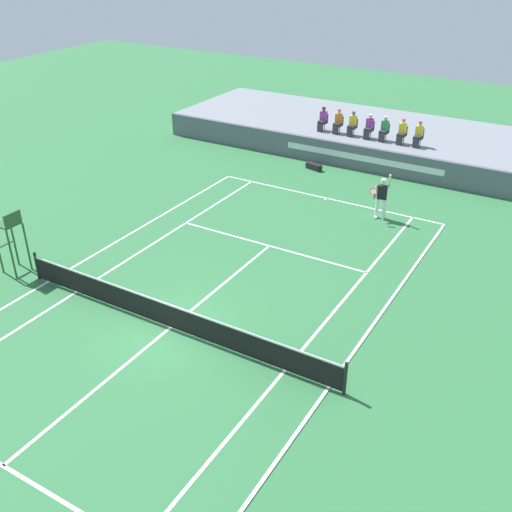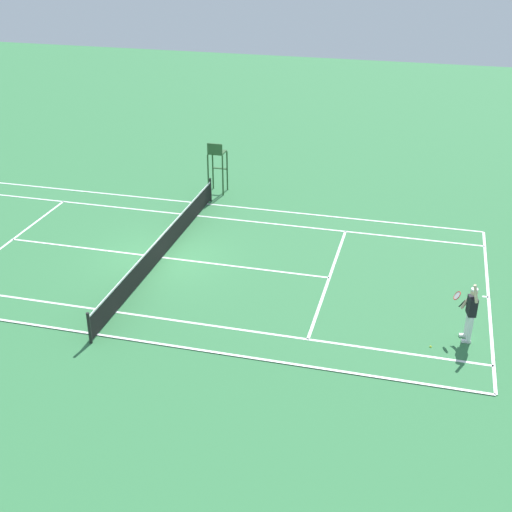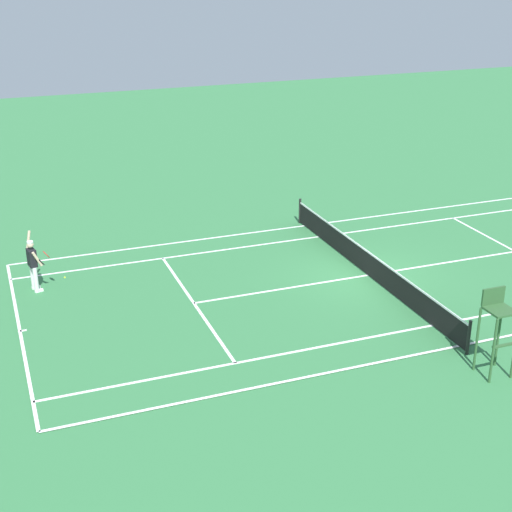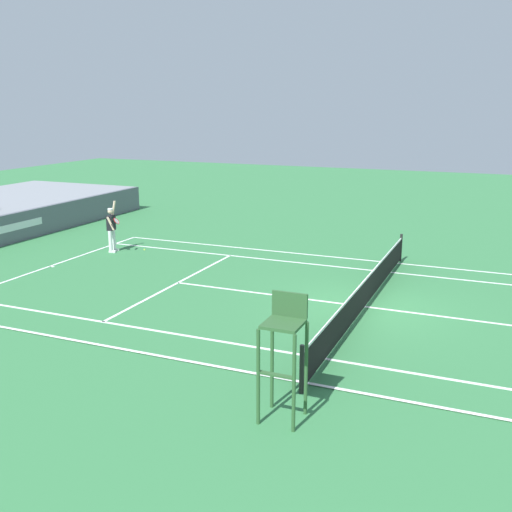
{
  "view_description": "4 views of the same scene",
  "coord_description": "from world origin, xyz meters",
  "views": [
    {
      "loc": [
        10.13,
        -11.82,
        11.15
      ],
      "look_at": [
        0.86,
        3.9,
        1.0
      ],
      "focal_mm": 41.64,
      "sensor_mm": 36.0,
      "label": 1
    },
    {
      "loc": [
        21.94,
        9.39,
        11.98
      ],
      "look_at": [
        0.86,
        3.9,
        1.0
      ],
      "focal_mm": 48.89,
      "sensor_mm": 36.0,
      "label": 2
    },
    {
      "loc": [
        -21.51,
        12.35,
        10.81
      ],
      "look_at": [
        0.86,
        3.9,
        1.0
      ],
      "focal_mm": 52.92,
      "sensor_mm": 36.0,
      "label": 3
    },
    {
      "loc": [
        -16.83,
        -3.57,
        5.83
      ],
      "look_at": [
        0.86,
        3.9,
        1.0
      ],
      "focal_mm": 41.98,
      "sensor_mm": 36.0,
      "label": 4
    }
  ],
  "objects": [
    {
      "name": "ground_plane",
      "position": [
        0.0,
        0.0,
        0.0
      ],
      "size": [
        80.0,
        80.0,
        0.0
      ],
      "primitive_type": "plane",
      "color": "#337542"
    },
    {
      "name": "court",
      "position": [
        0.0,
        0.0,
        0.01
      ],
      "size": [
        11.08,
        23.88,
        0.03
      ],
      "color": "#337542",
      "rests_on": "ground"
    },
    {
      "name": "net",
      "position": [
        0.0,
        0.0,
        0.52
      ],
      "size": [
        11.98,
        0.1,
        1.07
      ],
      "color": "black",
      "rests_on": "ground"
    },
    {
      "name": "tennis_player",
      "position": [
        2.86,
        11.12,
        0.99
      ],
      "size": [
        0.74,
        0.74,
        2.08
      ],
      "color": "white",
      "rests_on": "ground"
    },
    {
      "name": "tennis_ball",
      "position": [
        3.58,
        10.08,
        0.03
      ],
      "size": [
        0.07,
        0.07,
        0.07
      ],
      "primitive_type": "sphere",
      "color": "#D1E533",
      "rests_on": "ground"
    },
    {
      "name": "umpire_chair",
      "position": [
        -7.02,
        0.0,
        1.56
      ],
      "size": [
        0.77,
        0.77,
        2.44
      ],
      "color": "#2D562D",
      "rests_on": "ground"
    }
  ]
}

